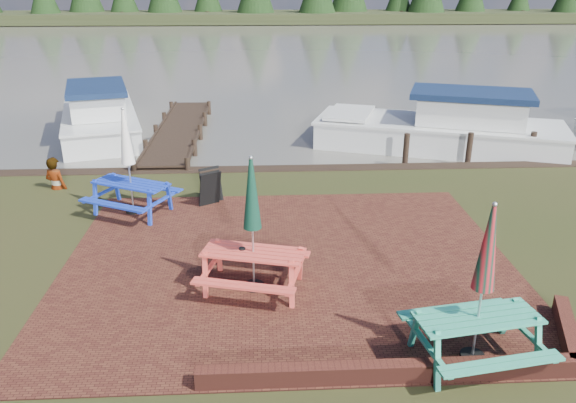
% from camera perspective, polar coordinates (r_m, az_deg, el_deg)
% --- Properties ---
extents(ground, '(120.00, 120.00, 0.00)m').
position_cam_1_polar(ground, '(10.55, 0.31, -8.90)').
color(ground, black).
rests_on(ground, ground).
extents(paving, '(9.00, 7.50, 0.02)m').
position_cam_1_polar(paving, '(11.41, 0.03, -6.28)').
color(paving, '#3C1913').
rests_on(paving, ground).
extents(brick_wall, '(6.21, 1.79, 0.30)m').
position_cam_1_polar(brick_wall, '(8.87, 15.76, -15.39)').
color(brick_wall, '#4C1E16').
rests_on(brick_wall, ground).
extents(water, '(120.00, 60.00, 0.02)m').
position_cam_1_polar(water, '(46.36, -2.35, 15.27)').
color(water, '#4E4A42').
rests_on(water, ground).
extents(picnic_table_teal, '(2.08, 1.91, 2.55)m').
position_cam_1_polar(picnic_table_teal, '(8.78, 18.84, -10.33)').
color(picnic_table_teal, teal).
rests_on(picnic_table_teal, ground).
extents(picnic_table_red, '(2.20, 2.05, 2.55)m').
position_cam_1_polar(picnic_table_red, '(10.15, -3.57, -4.49)').
color(picnic_table_red, '#DB4538').
rests_on(picnic_table_red, ground).
extents(picnic_table_blue, '(2.40, 2.31, 2.58)m').
position_cam_1_polar(picnic_table_blue, '(13.99, -15.75, 2.33)').
color(picnic_table_blue, '#1732AD').
rests_on(picnic_table_blue, ground).
extents(chalkboard, '(0.59, 0.78, 0.90)m').
position_cam_1_polar(chalkboard, '(14.28, -7.87, 1.51)').
color(chalkboard, black).
rests_on(chalkboard, ground).
extents(jetty, '(1.76, 9.08, 1.00)m').
position_cam_1_polar(jetty, '(21.21, -11.00, 7.11)').
color(jetty, black).
rests_on(jetty, ground).
extents(boat_jetty, '(4.46, 7.84, 2.15)m').
position_cam_1_polar(boat_jetty, '(22.56, -18.59, 8.12)').
color(boat_jetty, beige).
rests_on(boat_jetty, ground).
extents(boat_near, '(8.79, 5.43, 2.25)m').
position_cam_1_polar(boat_near, '(20.17, 15.53, 7.00)').
color(boat_near, beige).
rests_on(boat_near, ground).
extents(person, '(0.75, 0.63, 1.75)m').
position_cam_1_polar(person, '(16.34, -22.85, 4.10)').
color(person, gray).
rests_on(person, ground).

